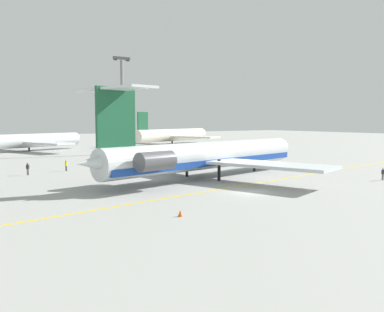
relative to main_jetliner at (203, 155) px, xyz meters
name	(u,v)px	position (x,y,z in m)	size (l,w,h in m)	color
ground	(249,193)	(-2.18, -11.87, -3.16)	(388.71, 388.71, 0.00)	#9E9E99
main_jetliner	(203,155)	(0.00, 0.00, 0.00)	(39.54, 35.22, 11.59)	silver
airliner_mid_left	(32,141)	(-7.42, 64.48, -0.47)	(29.71, 29.84, 9.14)	silver
airliner_mid_right	(174,135)	(38.26, 70.20, -0.15)	(33.35, 33.48, 10.24)	silver
ground_crew_near_nose	(225,155)	(18.13, 18.03, -2.04)	(0.43, 0.28, 1.77)	black
ground_crew_near_tail	(383,172)	(18.89, -14.54, -2.12)	(0.38, 0.26, 1.64)	black
ground_crew_portside	(28,167)	(-18.96, 16.91, -2.02)	(0.45, 0.29, 1.79)	black
ground_crew_starboard	(66,164)	(-12.88, 18.61, -2.10)	(0.41, 0.27, 1.68)	black
safety_cone_nose	(180,213)	(-14.41, -17.15, -2.89)	(0.40, 0.40, 0.55)	#EA590F
taxiway_centreline	(245,185)	(1.09, -7.55, -3.16)	(84.41, 0.36, 0.01)	gold
light_mast	(122,101)	(7.70, 42.78, 9.11)	(4.00, 0.70, 22.15)	slate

